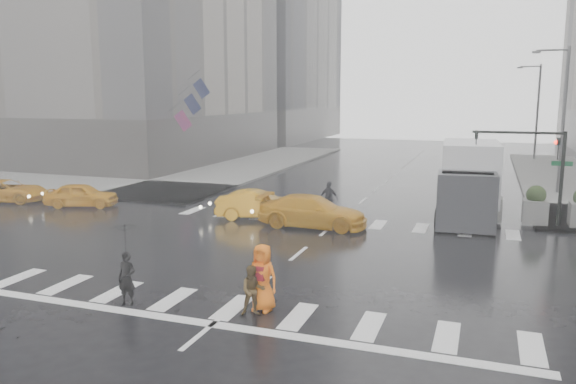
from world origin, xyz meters
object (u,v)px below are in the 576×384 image
at_px(traffic_signal_pole, 539,159).
at_px(taxi_mid, 258,205).
at_px(taxi_front, 81,195).
at_px(box_truck, 469,179).
at_px(pedestrian_brown, 253,291).
at_px(pedestrian_orange, 262,277).

distance_m(traffic_signal_pole, taxi_mid, 13.44).
relative_size(traffic_signal_pole, taxi_mid, 1.06).
relative_size(taxi_front, box_truck, 0.55).
distance_m(pedestrian_brown, box_truck, 15.89).
height_order(taxi_front, taxi_mid, taxi_mid).
bearing_deg(pedestrian_orange, taxi_front, 152.15).
distance_m(pedestrian_brown, pedestrian_orange, 0.51).
relative_size(taxi_front, taxi_mid, 0.92).
bearing_deg(taxi_mid, pedestrian_orange, -175.20).
height_order(pedestrian_brown, pedestrian_orange, pedestrian_orange).
bearing_deg(traffic_signal_pole, pedestrian_orange, -120.30).
distance_m(pedestrian_orange, box_truck, 15.43).
xyz_separation_m(traffic_signal_pole, box_truck, (-3.05, 0.64, -1.20)).
xyz_separation_m(pedestrian_brown, taxi_front, (-15.10, 11.23, -0.05)).
xyz_separation_m(pedestrian_brown, pedestrian_orange, (0.12, 0.42, 0.26)).
distance_m(pedestrian_brown, taxi_front, 18.82).
xyz_separation_m(pedestrian_orange, taxi_mid, (-4.82, 11.32, -0.28)).
distance_m(pedestrian_orange, taxi_front, 18.67).
bearing_deg(box_truck, taxi_front, -172.75).
xyz_separation_m(taxi_front, box_truck, (20.29, 3.74, 1.35)).
relative_size(pedestrian_orange, box_truck, 0.27).
height_order(traffic_signal_pole, box_truck, traffic_signal_pole).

